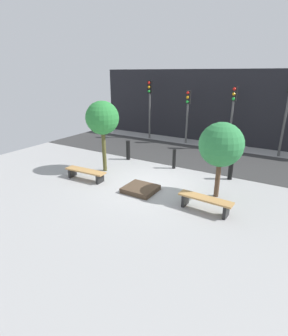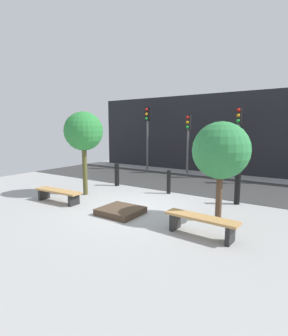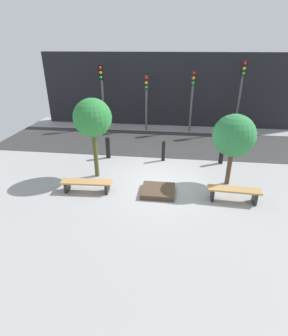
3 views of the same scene
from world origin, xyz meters
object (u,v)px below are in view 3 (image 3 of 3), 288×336
bollard_center (222,153)px  traffic_light_west (102,86)px  traffic_light_mid_west (146,93)px  tree_behind_left_bench (93,118)px  bench_right (234,192)px  planter_bed (158,191)px  traffic_light_mid_east (192,91)px  tree_behind_right_bench (234,136)px  bench_left (87,184)px  bollard_far_left (108,148)px  traffic_light_east (241,85)px  bollard_left (163,151)px

bollard_center → traffic_light_west: bearing=144.9°
traffic_light_mid_west → tree_behind_left_bench: bearing=-100.7°
bench_right → planter_bed: bench_right is taller
planter_bed → tree_behind_left_bench: size_ratio=0.38×
traffic_light_mid_east → tree_behind_right_bench: bearing=-79.3°
bench_left → bollard_far_left: (-0.01, 3.16, 0.18)m
traffic_light_mid_east → traffic_light_east: (2.67, 0.00, 0.34)m
planter_bed → traffic_light_east: traffic_light_east is taller
bench_right → traffic_light_east: 8.29m
tree_behind_left_bench → traffic_light_east: 9.27m
traffic_light_west → traffic_light_mid_east: bearing=-0.0°
tree_behind_left_bench → traffic_light_west: 6.69m
bench_left → bench_right: bearing=-3.1°
bollard_far_left → traffic_light_mid_west: size_ratio=0.30×
bollard_center → traffic_light_east: 5.35m
traffic_light_mid_east → traffic_light_mid_west: bearing=-180.0°
traffic_light_mid_west → traffic_light_mid_east: (2.67, 0.00, 0.19)m
bollard_center → traffic_light_east: traffic_light_east is taller
bench_right → tree_behind_right_bench: bearing=93.1°
traffic_light_mid_west → bench_left: bearing=-99.0°
tree_behind_left_bench → traffic_light_mid_west: 6.65m
bollard_far_left → traffic_light_west: size_ratio=0.26×
bollard_left → traffic_light_east: traffic_light_east is taller
bench_right → planter_bed: size_ratio=1.50×
traffic_light_west → traffic_light_mid_west: bearing=-0.0°
bollard_far_left → traffic_light_west: bearing=107.0°
bollard_far_left → traffic_light_east: bearing=35.1°
bench_left → bollard_left: bollard_left is taller
bench_right → bollard_center: bollard_center is taller
bollard_left → planter_bed: bearing=-90.0°
bench_right → tree_behind_left_bench: size_ratio=0.57×
tree_behind_right_bench → traffic_light_mid_east: (-1.23, 6.53, 0.52)m
traffic_light_east → bench_left: bearing=-130.1°
traffic_light_east → bollard_left: bearing=-130.8°
tree_behind_right_bench → bollard_left: tree_behind_right_bench is taller
tree_behind_left_bench → traffic_light_west: size_ratio=0.83×
bollard_left → traffic_light_mid_west: bearing=106.1°
bench_right → traffic_light_mid_west: bearing=119.7°
bollard_center → bollard_far_left: bearing=180.0°
bollard_far_left → bench_right: bearing=-31.5°
tree_behind_left_bench → bench_right: bearing=-13.8°
bollard_far_left → traffic_light_east: size_ratio=0.24×
bench_left → traffic_light_west: 8.24m
tree_behind_left_bench → traffic_light_mid_west: traffic_light_mid_west is taller
bollard_center → traffic_light_mid_west: 6.31m
bench_left → traffic_light_east: 10.49m
bollard_center → traffic_light_east: size_ratio=0.25×
bollard_left → bench_left: bearing=-129.1°
bollard_left → bollard_far_left: bearing=180.0°
tree_behind_left_bench → bollard_center: bearing=20.2°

